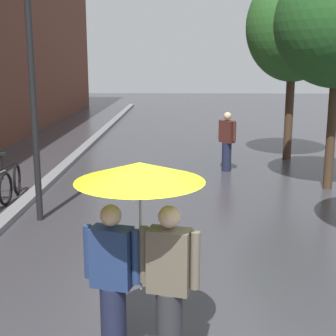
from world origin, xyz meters
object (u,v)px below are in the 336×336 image
at_px(couple_under_umbrella, 140,229).
at_px(pedestrian_walking_midground, 227,141).
at_px(street_lamp_post, 32,82).
at_px(street_tree_2, 294,27).

xyz_separation_m(couple_under_umbrella, pedestrian_walking_midground, (1.61, 8.75, -0.61)).
xyz_separation_m(street_lamp_post, pedestrian_walking_midground, (3.91, 4.31, -1.77)).
bearing_deg(pedestrian_walking_midground, street_tree_2, 40.98).
bearing_deg(street_lamp_post, pedestrian_walking_midground, 47.80).
bearing_deg(pedestrian_walking_midground, couple_under_umbrella, -100.42).
xyz_separation_m(street_tree_2, street_lamp_post, (-5.92, -6.06, -1.32)).
distance_m(couple_under_umbrella, pedestrian_walking_midground, 8.92).
xyz_separation_m(couple_under_umbrella, street_lamp_post, (-2.30, 4.44, 1.16)).
height_order(street_tree_2, couple_under_umbrella, street_tree_2).
relative_size(street_tree_2, street_lamp_post, 1.24).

